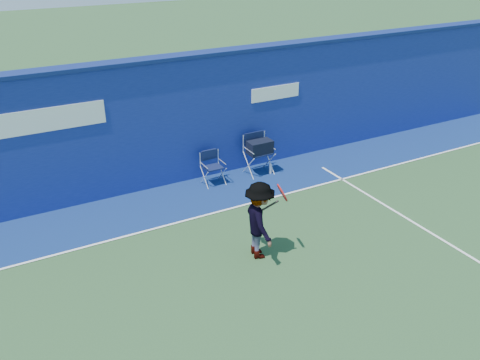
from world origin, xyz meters
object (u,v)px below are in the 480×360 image
directors_chair_left (213,173)px  water_bottle (270,169)px  directors_chair_right (259,158)px  tennis_player (260,220)px

directors_chair_left → water_bottle: (1.53, -0.19, -0.14)m
directors_chair_right → tennis_player: 3.71m
directors_chair_left → water_bottle: bearing=-7.0°
directors_chair_left → directors_chair_right: directors_chair_right is taller
tennis_player → directors_chair_left: bearing=79.8°
water_bottle → tennis_player: 3.73m
directors_chair_right → tennis_player: bearing=-120.4°
directors_chair_left → tennis_player: (-0.58, -3.20, 0.50)m
directors_chair_left → tennis_player: bearing=-100.2°
water_bottle → tennis_player: size_ratio=0.17×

